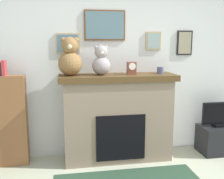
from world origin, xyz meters
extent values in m
cube|color=silver|center=(0.00, 2.00, 1.30)|extent=(5.20, 0.12, 2.60)
cube|color=brown|center=(-0.19, 1.93, 1.90)|extent=(0.58, 0.02, 0.42)
cube|color=slate|center=(-0.19, 1.91, 1.90)|extent=(0.54, 0.00, 0.38)
cube|color=tan|center=(0.53, 1.93, 1.68)|extent=(0.23, 0.02, 0.27)
cube|color=#869F9B|center=(0.53, 1.91, 1.68)|extent=(0.19, 0.00, 0.23)
cube|color=black|center=(1.02, 1.93, 1.66)|extent=(0.24, 0.02, 0.36)
cube|color=gray|center=(1.02, 1.91, 1.66)|extent=(0.20, 0.00, 0.32)
cube|color=tan|center=(-0.71, 1.93, 1.65)|extent=(0.33, 0.02, 0.28)
cube|color=slate|center=(-0.71, 1.91, 1.65)|extent=(0.29, 0.00, 0.24)
cube|color=gray|center=(-0.05, 1.70, 0.57)|extent=(1.49, 0.48, 1.15)
cube|color=#4F381C|center=(-0.05, 1.70, 1.19)|extent=(1.61, 0.54, 0.08)
cube|color=black|center=(-0.05, 1.46, 0.39)|extent=(0.67, 0.02, 0.63)
cube|color=brown|center=(-1.51, 1.74, 0.62)|extent=(0.45, 0.16, 1.24)
cube|color=black|center=(-1.59, 1.74, 1.32)|extent=(0.05, 0.13, 0.17)
cube|color=#B43338|center=(-1.54, 1.74, 1.33)|extent=(0.04, 0.13, 0.20)
cube|color=black|center=(1.51, 1.64, 0.21)|extent=(0.57, 0.40, 0.42)
cube|color=black|center=(1.51, 1.64, 0.44)|extent=(0.20, 0.14, 0.04)
cube|color=black|center=(1.51, 1.64, 0.62)|extent=(0.57, 0.03, 0.33)
cube|color=black|center=(1.51, 1.62, 0.62)|extent=(0.53, 0.00, 0.29)
cylinder|color=#4C517A|center=(0.56, 1.68, 1.27)|extent=(0.09, 0.09, 0.10)
cube|color=brown|center=(0.14, 1.68, 1.31)|extent=(0.12, 0.08, 0.17)
cylinder|color=white|center=(0.14, 1.64, 1.34)|extent=(0.10, 0.01, 0.10)
sphere|color=olive|center=(-0.69, 1.68, 1.38)|extent=(0.32, 0.32, 0.32)
sphere|color=olive|center=(-0.69, 1.68, 1.62)|extent=(0.23, 0.23, 0.23)
sphere|color=olive|center=(-0.77, 1.68, 1.69)|extent=(0.08, 0.08, 0.08)
sphere|color=olive|center=(-0.61, 1.68, 1.69)|extent=(0.08, 0.08, 0.08)
sphere|color=beige|center=(-0.69, 1.59, 1.61)|extent=(0.07, 0.07, 0.07)
sphere|color=#999194|center=(-0.28, 1.68, 1.35)|extent=(0.25, 0.25, 0.25)
sphere|color=#999194|center=(-0.28, 1.68, 1.54)|extent=(0.18, 0.18, 0.18)
sphere|color=#999194|center=(-0.34, 1.68, 1.59)|extent=(0.06, 0.06, 0.06)
sphere|color=#999194|center=(-0.21, 1.68, 1.59)|extent=(0.06, 0.06, 0.06)
sphere|color=beige|center=(-0.28, 1.61, 1.53)|extent=(0.05, 0.05, 0.05)
camera|label=1|loc=(-0.72, -1.80, 1.65)|focal=41.65mm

